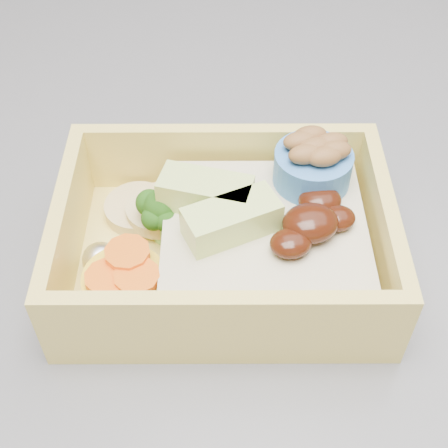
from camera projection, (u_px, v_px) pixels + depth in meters
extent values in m
cube|color=brown|center=(93.00, 432.00, 0.83)|extent=(1.20, 0.80, 0.88)
cube|color=#393A3F|center=(3.00, 181.00, 0.49)|extent=(1.24, 0.84, 0.04)
cube|color=#E8CE60|center=(224.00, 260.00, 0.40)|extent=(0.23, 0.18, 0.01)
cube|color=#E8CE60|center=(224.00, 156.00, 0.43)|extent=(0.20, 0.05, 0.05)
cube|color=#E8CE60|center=(224.00, 324.00, 0.34)|extent=(0.20, 0.05, 0.05)
cube|color=#E8CE60|center=(381.00, 230.00, 0.38)|extent=(0.03, 0.13, 0.05)
cube|color=#E8CE60|center=(67.00, 231.00, 0.38)|extent=(0.03, 0.13, 0.05)
cube|color=tan|center=(264.00, 240.00, 0.39)|extent=(0.14, 0.13, 0.03)
ellipsoid|color=black|center=(310.00, 223.00, 0.36)|extent=(0.04, 0.03, 0.02)
ellipsoid|color=black|center=(320.00, 201.00, 0.38)|extent=(0.03, 0.03, 0.01)
ellipsoid|color=black|center=(291.00, 243.00, 0.36)|extent=(0.03, 0.03, 0.01)
ellipsoid|color=black|center=(337.00, 218.00, 0.37)|extent=(0.03, 0.02, 0.01)
cube|color=#C8E276|center=(232.00, 219.00, 0.37)|extent=(0.06, 0.04, 0.02)
cube|color=#C8E276|center=(206.00, 193.00, 0.38)|extent=(0.06, 0.05, 0.02)
cylinder|color=#7EB662|center=(163.00, 229.00, 0.40)|extent=(0.01, 0.01, 0.02)
sphere|color=#205012|center=(161.00, 207.00, 0.39)|extent=(0.02, 0.02, 0.02)
sphere|color=#205012|center=(176.00, 204.00, 0.39)|extent=(0.02, 0.02, 0.02)
sphere|color=#205012|center=(150.00, 203.00, 0.40)|extent=(0.02, 0.02, 0.02)
sphere|color=#205012|center=(166.00, 220.00, 0.39)|extent=(0.02, 0.02, 0.02)
sphere|color=#205012|center=(154.00, 218.00, 0.39)|extent=(0.02, 0.02, 0.02)
sphere|color=#205012|center=(163.00, 199.00, 0.40)|extent=(0.02, 0.02, 0.02)
cylinder|color=yellow|center=(126.00, 288.00, 0.37)|extent=(0.05, 0.05, 0.02)
cylinder|color=orange|center=(124.00, 269.00, 0.36)|extent=(0.03, 0.03, 0.00)
cylinder|color=orange|center=(108.00, 278.00, 0.35)|extent=(0.03, 0.03, 0.00)
cylinder|color=orange|center=(137.00, 277.00, 0.35)|extent=(0.03, 0.03, 0.00)
cylinder|color=orange|center=(127.00, 253.00, 0.36)|extent=(0.03, 0.03, 0.00)
cylinder|color=tan|center=(138.00, 209.00, 0.42)|extent=(0.04, 0.04, 0.01)
cylinder|color=tan|center=(160.00, 210.00, 0.41)|extent=(0.04, 0.04, 0.01)
ellipsoid|color=white|center=(191.00, 193.00, 0.42)|extent=(0.02, 0.02, 0.02)
ellipsoid|color=white|center=(100.00, 259.00, 0.39)|extent=(0.02, 0.02, 0.02)
cylinder|color=#3C7ACC|center=(313.00, 168.00, 0.39)|extent=(0.05, 0.05, 0.02)
ellipsoid|color=brown|center=(315.00, 147.00, 0.38)|extent=(0.02, 0.02, 0.01)
ellipsoid|color=brown|center=(331.00, 142.00, 0.39)|extent=(0.02, 0.02, 0.01)
ellipsoid|color=brown|center=(300.00, 141.00, 0.39)|extent=(0.02, 0.02, 0.01)
ellipsoid|color=brown|center=(324.00, 157.00, 0.38)|extent=(0.02, 0.02, 0.01)
ellipsoid|color=brown|center=(305.00, 154.00, 0.38)|extent=(0.02, 0.02, 0.01)
ellipsoid|color=brown|center=(334.00, 151.00, 0.38)|extent=(0.02, 0.02, 0.01)
ellipsoid|color=brown|center=(310.00, 135.00, 0.39)|extent=(0.02, 0.02, 0.01)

